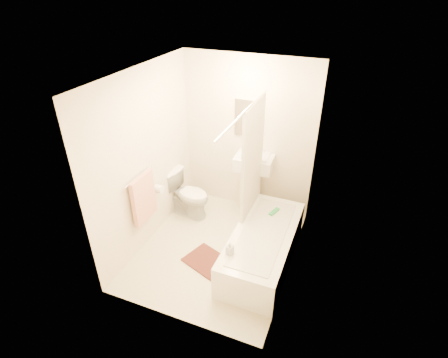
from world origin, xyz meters
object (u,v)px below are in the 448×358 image
at_px(toilet, 188,194).
at_px(bathtub, 263,247).
at_px(sink, 254,181).
at_px(soap_bottle, 230,248).
at_px(bath_mat, 208,261).

distance_m(toilet, bathtub, 1.51).
relative_size(sink, bathtub, 0.65).
relative_size(toilet, bathtub, 0.43).
relative_size(toilet, soap_bottle, 4.30).
distance_m(sink, bath_mat, 1.45).
relative_size(toilet, sink, 0.67).
bearing_deg(toilet, bath_mat, -131.41).
xyz_separation_m(bath_mat, soap_bottle, (0.39, -0.22, 0.55)).
bearing_deg(toilet, bathtub, -103.81).
xyz_separation_m(toilet, bath_mat, (0.73, -0.89, -0.35)).
bearing_deg(sink, bath_mat, -101.36).
height_order(toilet, sink, sink).
relative_size(sink, soap_bottle, 6.45).
distance_m(toilet, sink, 1.04).
xyz_separation_m(sink, soap_bottle, (0.20, -1.55, 0.01)).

